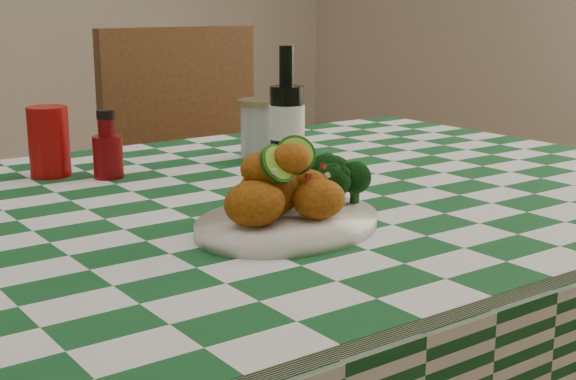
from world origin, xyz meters
TOP-DOWN VIEW (x-y plane):
  - plate at (-0.03, -0.20)m, footprint 0.32×0.28m
  - fried_chicken_pile at (-0.03, -0.20)m, footprint 0.15×0.11m
  - broccoli_side at (0.07, -0.18)m, footprint 0.09×0.09m
  - red_tumbler at (-0.17, 0.32)m, footprint 0.08×0.08m
  - ketchup_bottle at (-0.09, 0.25)m, footprint 0.06×0.06m
  - mason_jar at (0.22, 0.24)m, footprint 0.11×0.11m
  - beer_bottle at (0.19, 0.11)m, footprint 0.08×0.08m
  - wooden_chair_right at (0.41, 0.72)m, footprint 0.47×0.49m

SIDE VIEW (x-z plane):
  - wooden_chair_right at x=0.41m, z-range 0.00..1.01m
  - plate at x=-0.03m, z-range 0.79..0.80m
  - broccoli_side at x=0.07m, z-range 0.80..0.87m
  - mason_jar at x=0.22m, z-range 0.79..0.90m
  - ketchup_bottle at x=-0.09m, z-range 0.79..0.90m
  - red_tumbler at x=-0.17m, z-range 0.79..0.91m
  - fried_chicken_pile at x=-0.03m, z-range 0.80..0.90m
  - beer_bottle at x=0.19m, z-range 0.79..1.01m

